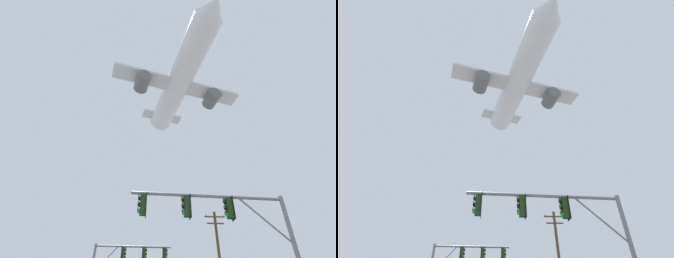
% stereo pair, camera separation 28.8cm
% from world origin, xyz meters
% --- Properties ---
extents(signal_pole_near, '(7.18, 0.73, 6.03)m').
position_xyz_m(signal_pole_near, '(3.15, 7.12, 4.72)').
color(signal_pole_near, slate).
rests_on(signal_pole_near, ground).
extents(airplane, '(23.66, 30.63, 8.41)m').
position_xyz_m(airplane, '(3.64, 25.68, 35.46)').
color(airplane, white).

